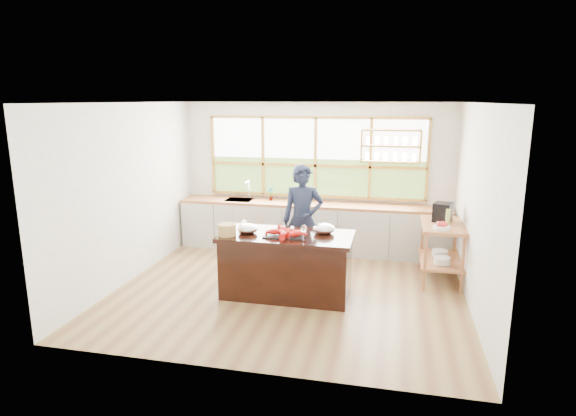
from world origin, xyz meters
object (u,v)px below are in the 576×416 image
(cook, at_px, (303,220))
(espresso_machine, at_px, (443,212))
(island, at_px, (287,265))
(wicker_basket, at_px, (227,230))

(cook, relative_size, espresso_machine, 6.06)
(cook, bearing_deg, island, -105.79)
(island, xyz_separation_m, cook, (0.05, 0.92, 0.43))
(island, distance_m, wicker_basket, 0.98)
(espresso_machine, distance_m, wicker_basket, 3.33)
(island, distance_m, espresso_machine, 2.59)
(island, bearing_deg, espresso_machine, 29.68)
(espresso_machine, bearing_deg, island, -131.13)
(espresso_machine, bearing_deg, wicker_basket, -134.49)
(wicker_basket, bearing_deg, island, 16.03)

